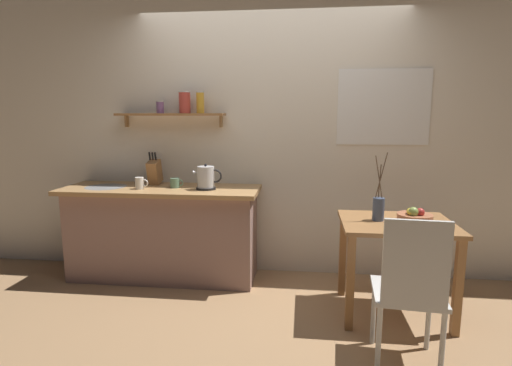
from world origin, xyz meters
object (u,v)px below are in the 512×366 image
(fruit_bowl, at_px, (415,217))
(knife_block, at_px, (154,172))
(twig_vase, at_px, (378,208))
(electric_kettle, at_px, (206,178))
(dining_chair_near, at_px, (410,287))
(coffee_mug_by_sink, at_px, (140,183))
(dining_table, at_px, (396,239))
(coffee_mug_spare, at_px, (175,183))

(fruit_bowl, height_order, knife_block, knife_block)
(twig_vase, height_order, electric_kettle, twig_vase)
(dining_chair_near, distance_m, coffee_mug_by_sink, 2.44)
(coffee_mug_by_sink, bearing_deg, knife_block, 77.92)
(fruit_bowl, height_order, twig_vase, twig_vase)
(knife_block, bearing_deg, coffee_mug_by_sink, -102.08)
(dining_table, height_order, twig_vase, twig_vase)
(electric_kettle, distance_m, knife_block, 0.59)
(electric_kettle, xyz_separation_m, knife_block, (-0.56, 0.19, 0.02))
(dining_table, xyz_separation_m, electric_kettle, (-1.59, 0.44, 0.38))
(dining_chair_near, relative_size, fruit_bowl, 3.81)
(dining_chair_near, bearing_deg, twig_vase, 94.89)
(dining_chair_near, bearing_deg, dining_table, 84.28)
(dining_table, bearing_deg, dining_chair_near, -95.72)
(dining_table, distance_m, twig_vase, 0.28)
(dining_table, relative_size, dining_chair_near, 0.86)
(knife_block, bearing_deg, coffee_mug_spare, -29.75)
(knife_block, distance_m, coffee_mug_by_sink, 0.26)
(dining_chair_near, relative_size, coffee_mug_spare, 7.84)
(twig_vase, relative_size, coffee_mug_spare, 4.21)
(coffee_mug_by_sink, distance_m, coffee_mug_spare, 0.32)
(electric_kettle, distance_m, coffee_mug_by_sink, 0.61)
(coffee_mug_by_sink, bearing_deg, twig_vase, -10.30)
(fruit_bowl, relative_size, knife_block, 0.80)
(dining_table, relative_size, fruit_bowl, 3.26)
(fruit_bowl, distance_m, coffee_mug_by_sink, 2.36)
(twig_vase, distance_m, coffee_mug_spare, 1.82)
(dining_table, height_order, coffee_mug_spare, coffee_mug_spare)
(twig_vase, height_order, coffee_mug_spare, twig_vase)
(coffee_mug_by_sink, height_order, coffee_mug_spare, coffee_mug_by_sink)
(twig_vase, bearing_deg, coffee_mug_spare, 164.97)
(twig_vase, height_order, knife_block, twig_vase)
(dining_table, height_order, dining_chair_near, dining_chair_near)
(knife_block, bearing_deg, dining_chair_near, -33.65)
(dining_table, bearing_deg, fruit_bowl, -20.79)
(twig_vase, bearing_deg, fruit_bowl, -13.46)
(twig_vase, bearing_deg, dining_table, -7.11)
(coffee_mug_by_sink, relative_size, coffee_mug_spare, 0.97)
(fruit_bowl, xyz_separation_m, electric_kettle, (-1.71, 0.48, 0.19))
(fruit_bowl, height_order, coffee_mug_spare, coffee_mug_spare)
(twig_vase, distance_m, coffee_mug_by_sink, 2.09)
(dining_chair_near, bearing_deg, fruit_bowl, 74.96)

